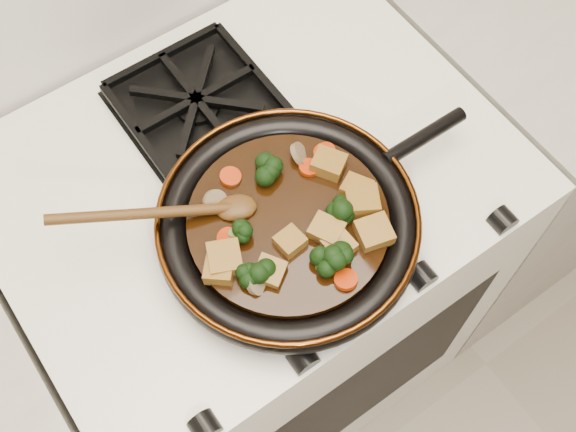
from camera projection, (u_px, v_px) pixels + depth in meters
stove at (259, 285)px, 1.47m from camera, size 0.76×0.60×0.90m
burner_grate_front at (303, 236)px, 1.01m from camera, size 0.23×0.23×0.03m
burner_grate_back at (197, 103)px, 1.11m from camera, size 0.23×0.23×0.03m
skillet at (289, 224)px, 0.98m from camera, size 0.49×0.36×0.05m
braising_sauce at (288, 223)px, 0.98m from camera, size 0.27×0.27×0.02m
tofu_cube_0 at (339, 245)px, 0.94m from camera, size 0.04×0.04×0.02m
tofu_cube_1 at (374, 233)px, 0.95m from camera, size 0.05×0.05×0.02m
tofu_cube_2 at (329, 164)px, 1.00m from camera, size 0.06×0.06×0.03m
tofu_cube_3 at (225, 259)px, 0.93m from camera, size 0.06×0.06×0.03m
tofu_cube_4 at (362, 201)px, 0.97m from camera, size 0.06×0.06×0.03m
tofu_cube_5 at (270, 271)px, 0.92m from camera, size 0.05×0.05×0.03m
tofu_cube_6 at (326, 231)px, 0.95m from camera, size 0.05×0.05×0.03m
tofu_cube_7 at (356, 189)px, 0.98m from camera, size 0.05×0.05×0.03m
tofu_cube_8 at (290, 242)px, 0.94m from camera, size 0.04×0.04×0.02m
tofu_cube_9 at (219, 270)px, 0.93m from camera, size 0.05×0.05×0.02m
broccoli_floret_0 at (344, 212)px, 0.96m from camera, size 0.06×0.07×0.06m
broccoli_floret_1 at (256, 275)px, 0.92m from camera, size 0.06×0.07×0.06m
broccoli_floret_2 at (336, 253)px, 0.93m from camera, size 0.09×0.09×0.07m
broccoli_floret_3 at (320, 264)px, 0.92m from camera, size 0.08×0.09×0.07m
broccoli_floret_4 at (264, 169)px, 0.99m from camera, size 0.07×0.07×0.08m
broccoli_floret_5 at (232, 234)px, 0.95m from camera, size 0.07×0.07×0.05m
carrot_coin_0 at (309, 168)px, 1.00m from camera, size 0.03×0.03×0.01m
carrot_coin_1 at (228, 238)px, 0.95m from camera, size 0.03×0.03×0.02m
carrot_coin_2 at (230, 177)px, 0.99m from camera, size 0.03×0.03×0.01m
carrot_coin_3 at (325, 152)px, 1.01m from camera, size 0.03×0.03×0.02m
carrot_coin_4 at (346, 280)px, 0.92m from camera, size 0.03×0.03×0.01m
mushroom_slice_0 at (215, 202)px, 0.97m from camera, size 0.04×0.04×0.03m
mushroom_slice_1 at (300, 154)px, 1.01m from camera, size 0.04×0.04×0.03m
mushroom_slice_2 at (258, 282)px, 0.92m from camera, size 0.04×0.04×0.03m
wooden_spoon at (184, 211)px, 0.95m from camera, size 0.15×0.09×0.25m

